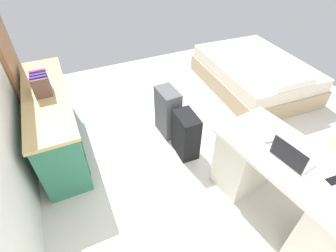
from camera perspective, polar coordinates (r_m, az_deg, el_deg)
name	(u,v)px	position (r m, az deg, el deg)	size (l,w,h in m)	color
ground_plane	(212,142)	(3.41, 9.96, -3.53)	(5.36, 5.36, 0.00)	beige
door_wooden	(7,51)	(3.78, -32.44, 13.97)	(0.88, 0.05, 2.04)	#936038
desk	(287,189)	(2.63, 25.10, -12.61)	(1.52, 0.85, 0.74)	silver
credenza	(55,121)	(3.36, -24.12, 1.09)	(1.80, 0.48, 0.78)	#2D7056
bed	(254,74)	(4.56, 18.77, 11.00)	(1.98, 1.51, 0.58)	tan
suitcase_black	(186,134)	(3.05, 3.99, -1.89)	(0.36, 0.22, 0.57)	black
suitcase_spare_grey	(168,112)	(3.31, -0.05, 3.14)	(0.36, 0.22, 0.66)	#4C4C51
laptop	(291,157)	(2.33, 25.91, -6.24)	(0.34, 0.26, 0.21)	#B7B7BC
computer_mouse	(268,139)	(2.46, 21.63, -2.83)	(0.06, 0.10, 0.03)	white
cell_phone_near_laptop	(335,180)	(2.38, 33.43, -10.10)	(0.07, 0.14, 0.01)	black
book_row	(41,83)	(3.13, -26.68, 8.56)	(0.27, 0.17, 0.24)	brown
figurine_small	(40,73)	(3.47, -26.78, 10.53)	(0.08, 0.08, 0.11)	red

